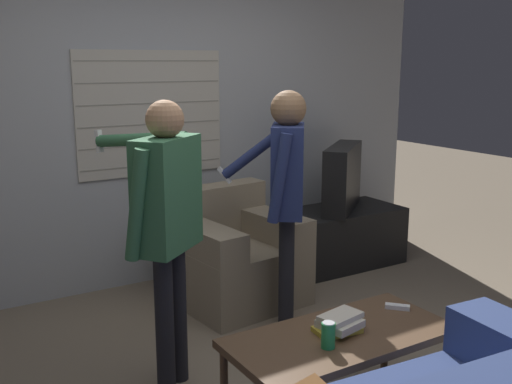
# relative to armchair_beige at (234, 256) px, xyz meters

# --- Properties ---
(wall_back) EXTENTS (5.20, 0.08, 2.55)m
(wall_back) POSITION_rel_armchair_beige_xyz_m (-0.29, 0.73, 0.94)
(wall_back) COLOR #ADB2B7
(wall_back) RESTS_ON ground_plane
(armchair_beige) EXTENTS (0.93, 0.88, 0.84)m
(armchair_beige) POSITION_rel_armchair_beige_xyz_m (0.00, 0.00, 0.00)
(armchair_beige) COLOR gray
(armchair_beige) RESTS_ON ground_plane
(coffee_table) EXTENTS (1.14, 0.54, 0.46)m
(coffee_table) POSITION_rel_armchair_beige_xyz_m (-0.30, -1.61, 0.07)
(coffee_table) COLOR brown
(coffee_table) RESTS_ON ground_plane
(tv_stand) EXTENTS (1.06, 0.57, 0.50)m
(tv_stand) POSITION_rel_armchair_beige_xyz_m (1.20, 0.22, -0.09)
(tv_stand) COLOR black
(tv_stand) RESTS_ON ground_plane
(tv) EXTENTS (0.73, 0.67, 0.56)m
(tv) POSITION_rel_armchair_beige_xyz_m (1.20, 0.22, 0.44)
(tv) COLOR black
(tv) RESTS_ON tv_stand
(person_left_standing) EXTENTS (0.51, 0.82, 1.58)m
(person_left_standing) POSITION_rel_armchair_beige_xyz_m (-0.90, -0.88, 0.66)
(person_left_standing) COLOR black
(person_left_standing) RESTS_ON ground_plane
(person_right_standing) EXTENTS (0.47, 0.70, 1.59)m
(person_right_standing) POSITION_rel_armchair_beige_xyz_m (0.07, -0.58, 0.66)
(person_right_standing) COLOR black
(person_right_standing) RESTS_ON ground_plane
(book_stack) EXTENTS (0.26, 0.21, 0.09)m
(book_stack) POSITION_rel_armchair_beige_xyz_m (-0.30, -1.59, 0.16)
(book_stack) COLOR gold
(book_stack) RESTS_ON coffee_table
(soda_can) EXTENTS (0.07, 0.07, 0.13)m
(soda_can) POSITION_rel_armchair_beige_xyz_m (-0.45, -1.69, 0.18)
(soda_can) COLOR #238E47
(soda_can) RESTS_ON coffee_table
(spare_remote) EXTENTS (0.12, 0.12, 0.02)m
(spare_remote) POSITION_rel_armchair_beige_xyz_m (0.15, -1.54, 0.13)
(spare_remote) COLOR white
(spare_remote) RESTS_ON coffee_table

